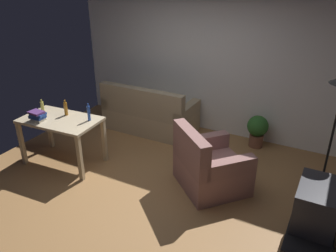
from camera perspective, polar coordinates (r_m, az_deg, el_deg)
ground_plane at (r=5.04m, az=-3.73°, el=-9.77°), size 5.20×4.40×0.02m
wall_rear at (r=6.29m, az=6.61°, el=11.03°), size 5.20×0.10×2.70m
couch at (r=6.48m, az=-3.17°, el=1.84°), size 1.69×0.84×0.92m
tv_stand at (r=4.10m, az=22.52°, el=-17.15°), size 0.44×1.10×0.48m
tv at (r=3.82m, az=23.73°, el=-12.00°), size 0.41×0.60×0.44m
desk at (r=5.50m, az=-17.50°, el=0.11°), size 1.24×0.78×0.76m
potted_plant at (r=6.06m, az=14.74°, el=-0.50°), size 0.36×0.36×0.57m
armchair at (r=4.84m, az=6.80°, el=-6.84°), size 1.23×1.23×0.92m
bottle_squat at (r=5.78m, az=-20.31°, el=3.07°), size 0.05×0.05×0.21m
bottle_amber at (r=5.53m, az=-16.75°, el=2.81°), size 0.05×0.05×0.25m
bottle_blue at (r=5.24m, az=-13.13°, el=2.13°), size 0.04×0.04×0.27m
book_stack at (r=5.47m, az=-21.02°, el=1.61°), size 0.25×0.21×0.15m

